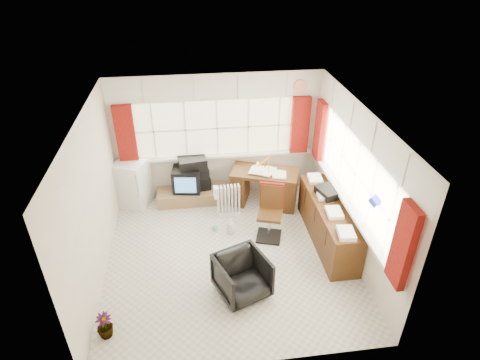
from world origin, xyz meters
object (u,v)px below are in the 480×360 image
at_px(mini_fridge, 133,183).
at_px(desk_lamp, 269,162).
at_px(office_chair, 242,276).
at_px(tv_bench, 193,196).
at_px(crt_tv, 187,179).
at_px(radiator, 229,203).
at_px(credenza, 328,222).
at_px(task_chair, 271,209).
at_px(desk, 264,186).

bearing_deg(mini_fridge, desk_lamp, -9.62).
bearing_deg(desk_lamp, office_chair, -109.94).
bearing_deg(tv_bench, crt_tv, 145.92).
distance_m(radiator, tv_bench, 0.88).
bearing_deg(crt_tv, desk_lamp, -15.38).
xyz_separation_m(credenza, mini_fridge, (-3.42, 1.60, 0.08)).
xyz_separation_m(task_chair, tv_bench, (-1.33, 1.22, -0.41)).
relative_size(crt_tv, mini_fridge, 0.64).
height_order(desk_lamp, crt_tv, desk_lamp).
bearing_deg(office_chair, desk, 50.10).
height_order(credenza, crt_tv, credenza).
relative_size(radiator, mini_fridge, 0.70).
distance_m(task_chair, tv_bench, 1.85).
relative_size(desk_lamp, task_chair, 0.38).
height_order(task_chair, radiator, task_chair).
height_order(desk_lamp, radiator, desk_lamp).
relative_size(task_chair, office_chair, 1.40).
distance_m(desk_lamp, task_chair, 0.98).
bearing_deg(credenza, office_chair, -147.87).
bearing_deg(credenza, desk, 124.90).
xyz_separation_m(radiator, crt_tv, (-0.76, 0.63, 0.23)).
bearing_deg(desk, tv_bench, 169.59).
height_order(credenza, mini_fridge, mini_fridge).
xyz_separation_m(desk_lamp, tv_bench, (-1.44, 0.36, -0.87)).
height_order(radiator, tv_bench, radiator).
relative_size(task_chair, radiator, 1.55).
relative_size(office_chair, mini_fridge, 0.77).
xyz_separation_m(task_chair, crt_tv, (-1.42, 1.29, -0.04)).
bearing_deg(mini_fridge, crt_tv, -0.81).
height_order(office_chair, radiator, office_chair).
xyz_separation_m(radiator, credenza, (1.62, -0.95, 0.13)).
distance_m(office_chair, mini_fridge, 3.18).
bearing_deg(radiator, tv_bench, 139.36).
bearing_deg(tv_bench, mini_fridge, 176.01).
bearing_deg(desk, task_chair, -94.11).
xyz_separation_m(task_chair, radiator, (-0.67, 0.65, -0.27)).
bearing_deg(desk, mini_fridge, 172.45).
distance_m(crt_tv, mini_fridge, 1.05).
xyz_separation_m(task_chair, mini_fridge, (-2.47, 1.30, -0.07)).
bearing_deg(office_chair, radiator, 67.93).
bearing_deg(task_chair, crt_tv, 137.92).
height_order(desk, desk_lamp, desk_lamp).
bearing_deg(tv_bench, desk, -10.41).
bearing_deg(credenza, mini_fridge, 154.94).
distance_m(radiator, credenza, 1.88).
height_order(desk_lamp, mini_fridge, desk_lamp).
relative_size(radiator, credenza, 0.33).
bearing_deg(crt_tv, task_chair, -42.08).
height_order(credenza, tv_bench, credenza).
bearing_deg(desk, desk_lamp, -65.47).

